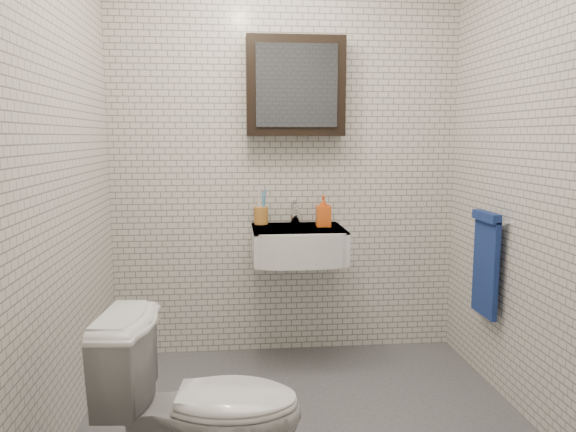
{
  "coord_description": "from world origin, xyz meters",
  "views": [
    {
      "loc": [
        -0.34,
        -2.55,
        1.4
      ],
      "look_at": [
        -0.04,
        0.45,
        0.97
      ],
      "focal_mm": 35.0,
      "sensor_mm": 36.0,
      "label": 1
    }
  ],
  "objects": [
    {
      "name": "room_shell",
      "position": [
        0.0,
        0.0,
        1.47
      ],
      "size": [
        2.22,
        2.02,
        2.51
      ],
      "color": "silver",
      "rests_on": "ground"
    },
    {
      "name": "ground",
      "position": [
        0.0,
        0.0,
        0.01
      ],
      "size": [
        2.2,
        2.0,
        0.01
      ],
      "primitive_type": "cube",
      "color": "#45474B",
      "rests_on": "ground"
    },
    {
      "name": "toothbrush_cup",
      "position": [
        -0.16,
        0.94,
        0.91
      ],
      "size": [
        0.09,
        0.09,
        0.24
      ],
      "rotation": [
        0.0,
        0.0,
        0.03
      ],
      "color": "#C17A30",
      "rests_on": "washbasin"
    },
    {
      "name": "soap_bottle",
      "position": [
        0.21,
        0.81,
        0.95
      ],
      "size": [
        0.09,
        0.09,
        0.19
      ],
      "primitive_type": "imported",
      "rotation": [
        0.0,
        0.0,
        -0.02
      ],
      "color": "orange",
      "rests_on": "washbasin"
    },
    {
      "name": "towel_rail",
      "position": [
        1.04,
        0.35,
        0.72
      ],
      "size": [
        0.09,
        0.3,
        0.58
      ],
      "color": "silver",
      "rests_on": "room_shell"
    },
    {
      "name": "washbasin",
      "position": [
        0.05,
        0.73,
        0.76
      ],
      "size": [
        0.55,
        0.5,
        0.2
      ],
      "color": "white",
      "rests_on": "room_shell"
    },
    {
      "name": "mirror_cabinet",
      "position": [
        0.05,
        0.93,
        1.7
      ],
      "size": [
        0.6,
        0.15,
        0.6
      ],
      "color": "black",
      "rests_on": "room_shell"
    },
    {
      "name": "faucet",
      "position": [
        0.05,
        0.93,
        0.92
      ],
      "size": [
        0.06,
        0.2,
        0.15
      ],
      "color": "silver",
      "rests_on": "washbasin"
    },
    {
      "name": "toilet",
      "position": [
        -0.46,
        -0.54,
        0.38
      ],
      "size": [
        0.78,
        0.5,
        0.75
      ],
      "primitive_type": "imported",
      "rotation": [
        0.0,
        0.0,
        1.46
      ],
      "color": "white",
      "rests_on": "ground"
    }
  ]
}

